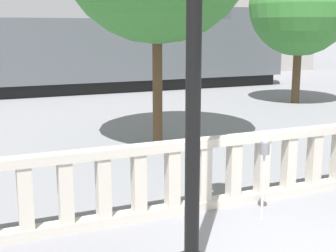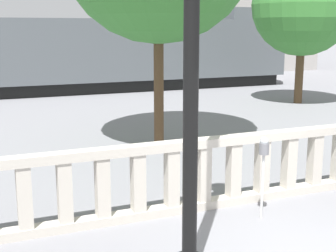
{
  "view_description": "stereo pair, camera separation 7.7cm",
  "coord_description": "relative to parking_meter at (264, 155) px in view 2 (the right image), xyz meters",
  "views": [
    {
      "loc": [
        -3.97,
        -4.07,
        2.93
      ],
      "look_at": [
        -0.78,
        3.43,
        1.22
      ],
      "focal_mm": 50.0,
      "sensor_mm": 36.0,
      "label": 1
    },
    {
      "loc": [
        -3.9,
        -4.1,
        2.93
      ],
      "look_at": [
        -0.78,
        3.43,
        1.22
      ],
      "focal_mm": 50.0,
      "sensor_mm": 36.0,
      "label": 2
    }
  ],
  "objects": [
    {
      "name": "balustrade",
      "position": [
        -0.11,
        0.7,
        -0.44
      ],
      "size": [
        13.13,
        0.24,
        1.19
      ],
      "color": "#BCB5A8",
      "rests_on": "ground"
    },
    {
      "name": "parking_meter",
      "position": [
        0.0,
        0.0,
        0.0
      ],
      "size": [
        0.15,
        0.15,
        1.31
      ],
      "color": "silver",
      "rests_on": "ground"
    },
    {
      "name": "train_near",
      "position": [
        -0.86,
        15.88,
        0.74
      ],
      "size": [
        24.12,
        2.77,
        3.95
      ],
      "color": "black",
      "rests_on": "ground"
    },
    {
      "name": "tree_right",
      "position": [
        7.87,
        9.27,
        2.78
      ],
      "size": [
        3.93,
        3.93,
        5.79
      ],
      "color": "#4C3823",
      "rests_on": "ground"
    }
  ]
}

